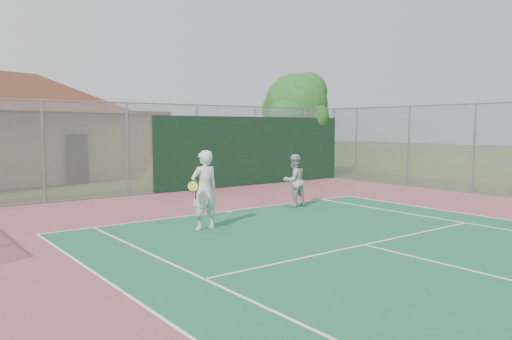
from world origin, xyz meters
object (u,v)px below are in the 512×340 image
at_px(tree, 297,108).
at_px(player_grey_back, 294,181).
at_px(clubhouse, 4,116).
at_px(player_white_front, 204,191).

relative_size(tree, player_grey_back, 3.19).
bearing_deg(tree, clubhouse, 147.44).
relative_size(clubhouse, player_white_front, 7.70).
bearing_deg(tree, player_white_front, -141.51).
relative_size(tree, player_white_front, 2.71).
relative_size(clubhouse, tree, 2.84).
bearing_deg(player_white_front, tree, -140.67).
bearing_deg(player_white_front, clubhouse, -84.16).
height_order(player_white_front, player_grey_back, player_white_front).
relative_size(player_white_front, player_grey_back, 1.18).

